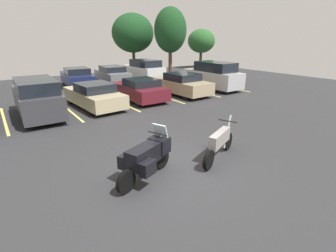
# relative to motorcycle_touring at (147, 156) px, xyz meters

# --- Properties ---
(ground) EXTENTS (44.00, 44.00, 0.10)m
(ground) POSITION_rel_motorcycle_touring_xyz_m (0.93, 0.15, -0.71)
(ground) COLOR #2D2D30
(motorcycle_touring) EXTENTS (2.05, 1.22, 1.40)m
(motorcycle_touring) POSITION_rel_motorcycle_touring_xyz_m (0.00, 0.00, 0.00)
(motorcycle_touring) COLOR black
(motorcycle_touring) RESTS_ON ground
(motorcycle_second) EXTENTS (2.12, 1.04, 1.24)m
(motorcycle_second) POSITION_rel_motorcycle_touring_xyz_m (2.48, -0.29, -0.11)
(motorcycle_second) COLOR black
(motorcycle_second) RESTS_ON ground
(parking_stripes) EXTENTS (26.88, 5.03, 0.01)m
(parking_stripes) POSITION_rel_motorcycle_touring_xyz_m (-1.43, 8.35, -0.66)
(parking_stripes) COLOR #EAE066
(parking_stripes) RESTS_ON ground
(car_charcoal) EXTENTS (1.84, 4.67, 1.87)m
(car_charcoal) POSITION_rel_motorcycle_touring_xyz_m (-1.43, 7.98, 0.28)
(car_charcoal) COLOR #38383D
(car_charcoal) RESTS_ON ground
(car_champagne) EXTENTS (2.16, 4.64, 1.36)m
(car_champagne) POSITION_rel_motorcycle_touring_xyz_m (1.44, 8.20, -0.01)
(car_champagne) COLOR #C1B289
(car_champagne) RESTS_ON ground
(car_maroon) EXTENTS (1.98, 4.23, 1.34)m
(car_maroon) POSITION_rel_motorcycle_touring_xyz_m (4.32, 8.23, -0.00)
(car_maroon) COLOR maroon
(car_maroon) RESTS_ON ground
(car_tan) EXTENTS (2.04, 4.71, 1.44)m
(car_tan) POSITION_rel_motorcycle_touring_xyz_m (7.45, 8.16, 0.04)
(car_tan) COLOR tan
(car_tan) RESTS_ON ground
(car_silver) EXTENTS (1.82, 4.72, 1.99)m
(car_silver) POSITION_rel_motorcycle_touring_xyz_m (10.58, 8.28, 0.32)
(car_silver) COLOR #B7B7BC
(car_silver) RESTS_ON ground
(car_far_navy) EXTENTS (2.17, 4.69, 1.52)m
(car_far_navy) POSITION_rel_motorcycle_touring_xyz_m (2.42, 14.73, 0.08)
(car_far_navy) COLOR navy
(car_far_navy) RESTS_ON ground
(car_far_grey) EXTENTS (2.09, 4.64, 1.44)m
(car_far_grey) POSITION_rel_motorcycle_touring_xyz_m (5.39, 14.92, 0.06)
(car_far_grey) COLOR slate
(car_far_grey) RESTS_ON ground
(car_far_white) EXTENTS (2.02, 4.45, 1.83)m
(car_far_white) POSITION_rel_motorcycle_touring_xyz_m (8.37, 14.76, 0.24)
(car_far_white) COLOR white
(car_far_white) RESTS_ON ground
(tree_rear) EXTENTS (3.32, 3.32, 4.67)m
(tree_rear) POSITION_rel_motorcycle_touring_xyz_m (19.06, 19.10, 2.59)
(tree_rear) COLOR #4C3823
(tree_rear) RESTS_ON ground
(tree_far_right) EXTENTS (4.47, 4.47, 6.14)m
(tree_far_right) POSITION_rel_motorcycle_touring_xyz_m (10.39, 20.48, 3.45)
(tree_far_right) COLOR #4C3823
(tree_far_right) RESTS_ON ground
(tree_far_left) EXTENTS (3.20, 3.20, 6.50)m
(tree_far_left) POSITION_rel_motorcycle_touring_xyz_m (12.31, 16.21, 3.67)
(tree_far_left) COLOR #4C3823
(tree_far_left) RESTS_ON ground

